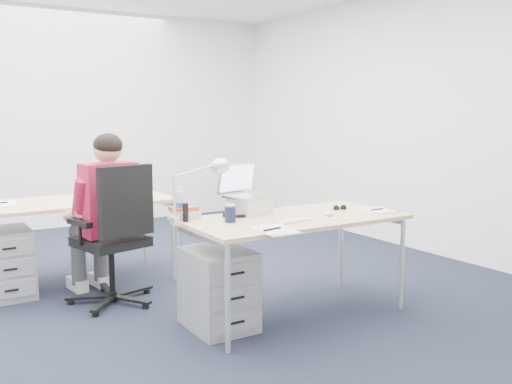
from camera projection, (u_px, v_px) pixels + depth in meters
floor at (169, 302)px, 4.49m from camera, size 7.00×7.00×0.00m
room at (164, 81)px, 4.26m from camera, size 6.02×7.02×2.80m
desk_near at (294, 223)px, 4.14m from camera, size 1.60×0.80×0.73m
desk_far at (76, 206)px, 4.92m from camera, size 1.60×0.80×0.73m
office_chair at (114, 265)px, 4.42m from camera, size 0.83×0.83×1.09m
seated_person at (102, 217)px, 4.51m from camera, size 0.44×0.75×1.31m
drawer_pedestal_near at (218, 289)px, 3.92m from camera, size 0.40×0.50×0.55m
drawer_pedestal_far at (5, 263)px, 4.59m from camera, size 0.40×0.50×0.55m
silver_laptop at (250, 189)px, 4.22m from camera, size 0.40×0.34×0.37m
wireless_keyboard at (292, 221)px, 3.94m from camera, size 0.28×0.15×0.01m
computer_mouse at (328, 213)px, 4.16m from camera, size 0.07×0.10×0.03m
headphones at (237, 213)px, 4.16m from camera, size 0.27×0.21×0.04m
can_koozie at (230, 213)px, 3.92m from camera, size 0.08×0.08×0.12m
water_bottle at (179, 204)px, 4.00m from camera, size 0.09×0.09×0.23m
bear_figurine at (253, 203)px, 4.26m from camera, size 0.09×0.08×0.16m
book_stack at (184, 213)px, 4.04m from camera, size 0.23×0.20×0.09m
cordless_phone at (186, 213)px, 3.93m from camera, size 0.04×0.03×0.13m
papers_left at (275, 230)px, 3.62m from camera, size 0.26×0.34×0.01m
papers_right at (379, 210)px, 4.38m from camera, size 0.26×0.31×0.01m
sunglasses at (340, 208)px, 4.42m from camera, size 0.12×0.08×0.03m
desk_lamp at (193, 190)px, 3.86m from camera, size 0.43×0.28×0.46m
dark_laptop at (110, 185)px, 4.94m from camera, size 0.39×0.38×0.25m
far_cup at (139, 187)px, 5.43m from camera, size 0.08×0.08×0.09m
far_papers at (1, 204)px, 4.66m from camera, size 0.24×0.33×0.01m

